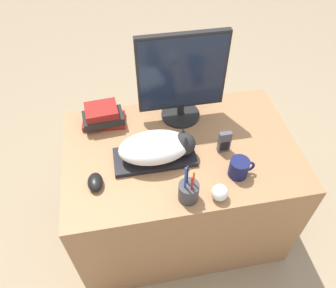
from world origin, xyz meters
name	(u,v)px	position (x,y,z in m)	size (l,w,h in m)	color
ground_plane	(191,277)	(0.00, 0.00, 0.00)	(12.00, 12.00, 0.00)	#998466
desk	(179,190)	(0.00, 0.37, 0.35)	(1.15, 0.74, 0.71)	#9E7047
keyboard	(155,157)	(-0.14, 0.33, 0.72)	(0.39, 0.17, 0.02)	black
cat	(159,147)	(-0.11, 0.33, 0.79)	(0.36, 0.19, 0.13)	white
monitor	(182,77)	(0.04, 0.60, 0.96)	(0.44, 0.21, 0.48)	black
computer_mouse	(95,182)	(-0.42, 0.22, 0.73)	(0.07, 0.10, 0.04)	black
coffee_mug	(239,168)	(0.22, 0.17, 0.75)	(0.12, 0.09, 0.09)	#141947
pen_cup	(189,191)	(-0.03, 0.08, 0.76)	(0.09, 0.09, 0.22)	#38383D
baseball	(220,193)	(0.10, 0.06, 0.74)	(0.07, 0.07, 0.07)	silver
phone	(224,142)	(0.20, 0.32, 0.77)	(0.06, 0.03, 0.12)	#4C4C51
book_stack	(103,116)	(-0.36, 0.61, 0.76)	(0.23, 0.15, 0.11)	maroon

